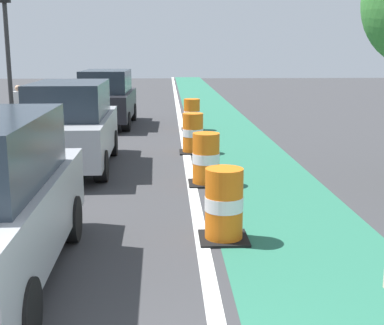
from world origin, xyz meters
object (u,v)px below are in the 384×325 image
Objects in this scene: traffic_barrel_mid at (206,160)px; traffic_barrel_back at (193,134)px; parked_suv_second at (71,125)px; parked_suv_third at (107,98)px; pedestrian_crossing at (19,107)px; traffic_barrel_front at (224,205)px; traffic_light_corner at (6,26)px; traffic_barrel_far at (192,115)px.

traffic_barrel_back is at bearing 91.84° from traffic_barrel_mid.
parked_suv_second is 1.00× the size of parked_suv_third.
parked_suv_second is 6.24m from pedestrian_crossing.
traffic_barrel_front is (3.11, -5.08, -0.50)m from parked_suv_second.
pedestrian_crossing is at bearing 145.87° from traffic_barrel_back.
parked_suv_second is 5.96m from traffic_light_corner.
traffic_barrel_back is 7.06m from traffic_light_corner.
traffic_barrel_front and traffic_barrel_far have the same top height.
parked_suv_second is at bearing -149.65° from traffic_barrel_back.
traffic_barrel_back is at bearing -27.54° from traffic_light_corner.
traffic_light_corner reaches higher than parked_suv_third.
traffic_light_corner is at bearing 131.91° from traffic_barrel_mid.
traffic_barrel_mid is 1.00× the size of traffic_barrel_back.
traffic_barrel_mid is 9.38m from pedestrian_crossing.
traffic_barrel_mid is at bearing -51.67° from pedestrian_crossing.
traffic_barrel_front is 1.00× the size of traffic_barrel_mid.
pedestrian_crossing is (-2.77, -1.58, -0.17)m from parked_suv_third.
traffic_barrel_mid and traffic_barrel_back have the same top height.
parked_suv_second is 3.48m from traffic_barrel_back.
traffic_barrel_front is 0.68× the size of pedestrian_crossing.
traffic_barrel_front is 0.21× the size of traffic_light_corner.
traffic_barrel_far is (0.05, 7.73, 0.00)m from traffic_barrel_mid.
traffic_barrel_front is 12.18m from pedestrian_crossing.
traffic_barrel_back is 1.00× the size of traffic_barrel_far.
parked_suv_third reaches higher than traffic_barrel_back.
traffic_barrel_back is 0.68× the size of pedestrian_crossing.
pedestrian_crossing reaches higher than traffic_barrel_back.
traffic_light_corner reaches higher than parked_suv_second.
traffic_barrel_front is at bearing -61.32° from pedestrian_crossing.
traffic_barrel_front is at bearing -58.53° from parked_suv_second.
parked_suv_second is 4.26× the size of traffic_barrel_far.
parked_suv_second is at bearing -117.64° from traffic_barrel_far.
traffic_barrel_front is 1.00× the size of traffic_barrel_back.
parked_suv_second and parked_suv_third have the same top height.
traffic_barrel_front and traffic_barrel_back have the same top height.
parked_suv_third is 4.24× the size of traffic_barrel_mid.
traffic_barrel_mid is at bearing -88.16° from traffic_barrel_back.
traffic_barrel_mid is at bearing -29.62° from parked_suv_second.
traffic_barrel_mid is (3.04, -8.94, -0.50)m from parked_suv_third.
parked_suv_second is 4.26× the size of traffic_barrel_mid.
traffic_barrel_mid is 0.68× the size of pedestrian_crossing.
parked_suv_third is at bearing 158.56° from traffic_barrel_far.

